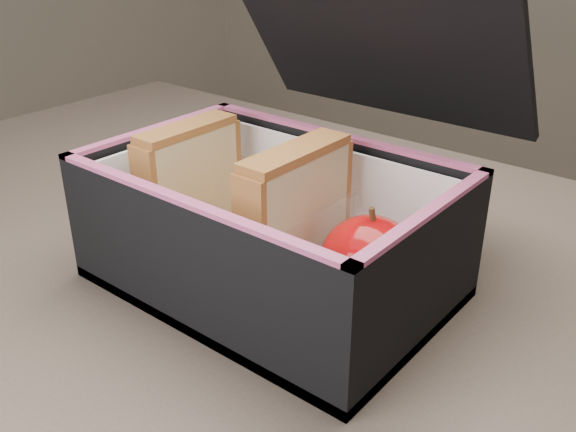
% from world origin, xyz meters
% --- Properties ---
extents(kitchen_table, '(1.20, 0.80, 0.75)m').
position_xyz_m(kitchen_table, '(0.00, 0.00, 0.66)').
color(kitchen_table, brown).
rests_on(kitchen_table, ground).
extents(lunch_bag, '(0.29, 0.29, 0.26)m').
position_xyz_m(lunch_bag, '(0.01, 0.00, 0.81)').
color(lunch_bag, black).
rests_on(lunch_bag, kitchen_table).
extents(plastic_tub, '(0.16, 0.12, 0.07)m').
position_xyz_m(plastic_tub, '(-0.02, -0.00, 0.80)').
color(plastic_tub, white).
rests_on(plastic_tub, lunch_bag).
extents(sandwich_left, '(0.03, 0.10, 0.11)m').
position_xyz_m(sandwich_left, '(-0.08, -0.00, 0.82)').
color(sandwich_left, '#CEB87D').
rests_on(sandwich_left, plastic_tub).
extents(sandwich_right, '(0.03, 0.10, 0.11)m').
position_xyz_m(sandwich_right, '(0.04, -0.00, 0.82)').
color(sandwich_right, '#CEB87D').
rests_on(sandwich_right, plastic_tub).
extents(carrot_sticks, '(0.05, 0.15, 0.03)m').
position_xyz_m(carrot_sticks, '(-0.01, -0.00, 0.78)').
color(carrot_sticks, orange).
rests_on(carrot_sticks, plastic_tub).
extents(paper_napkin, '(0.07, 0.07, 0.01)m').
position_xyz_m(paper_napkin, '(0.10, 0.01, 0.77)').
color(paper_napkin, white).
rests_on(paper_napkin, lunch_bag).
extents(red_apple, '(0.09, 0.09, 0.08)m').
position_xyz_m(red_apple, '(0.11, 0.00, 0.81)').
color(red_apple, maroon).
rests_on(red_apple, paper_napkin).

